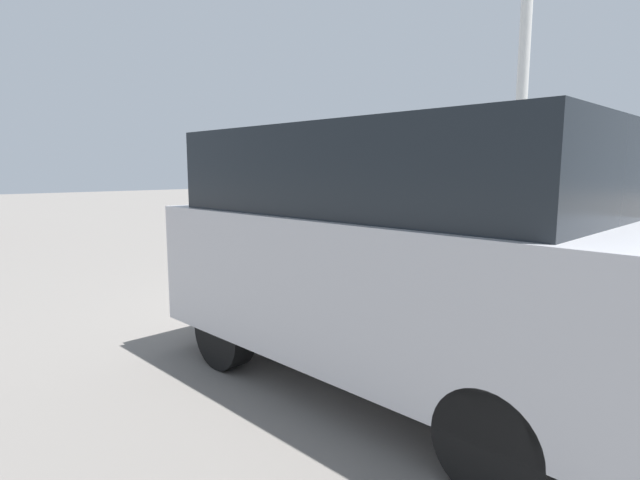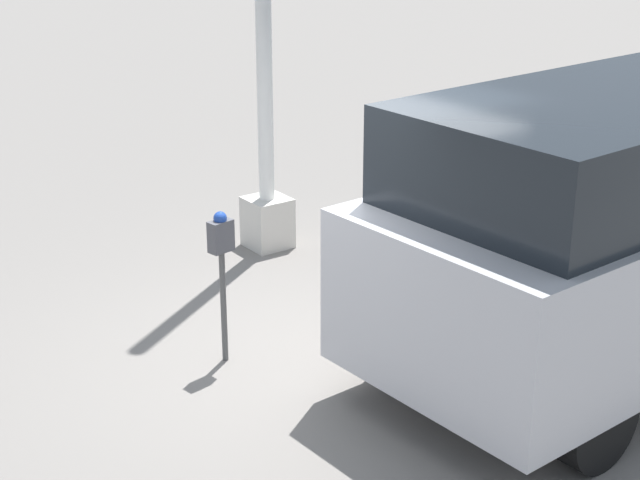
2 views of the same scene
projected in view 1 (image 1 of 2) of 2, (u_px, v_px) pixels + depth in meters
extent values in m
plane|color=slate|center=(347.00, 306.00, 7.06)|extent=(80.00, 80.00, 0.00)
cylinder|color=#4C4C4C|center=(341.00, 264.00, 7.61)|extent=(0.05, 0.05, 0.98)
cube|color=#47474C|center=(341.00, 224.00, 7.53)|extent=(0.22, 0.14, 0.26)
sphere|color=navy|center=(341.00, 214.00, 7.50)|extent=(0.11, 0.11, 0.11)
cube|color=beige|center=(512.00, 277.00, 7.70)|extent=(0.44, 0.44, 0.55)
cylinder|color=silver|center=(524.00, 55.00, 7.24)|extent=(0.16, 0.16, 6.05)
cube|color=#B2B2B7|center=(396.00, 280.00, 4.43)|extent=(4.55, 2.28, 1.20)
cube|color=black|center=(388.00, 171.00, 4.37)|extent=(3.66, 2.07, 0.74)
cylinder|color=black|center=(592.00, 359.00, 4.18)|extent=(0.71, 0.28, 0.70)
cylinder|color=black|center=(493.00, 440.00, 2.92)|extent=(0.71, 0.28, 0.70)
cylinder|color=black|center=(347.00, 299.00, 6.11)|extent=(0.71, 0.28, 0.70)
cylinder|color=black|center=(225.00, 332.00, 4.85)|extent=(0.71, 0.28, 0.70)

